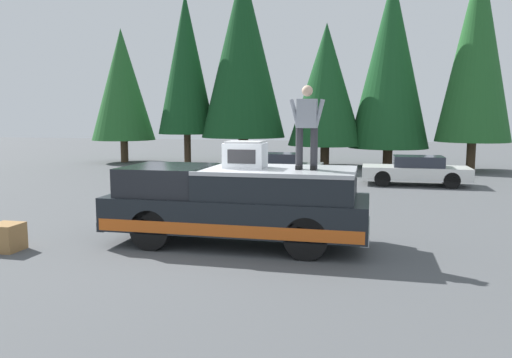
{
  "coord_description": "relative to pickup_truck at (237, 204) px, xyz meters",
  "views": [
    {
      "loc": [
        -9.9,
        -3.27,
        2.73
      ],
      "look_at": [
        0.68,
        -0.83,
        1.35
      ],
      "focal_mm": 34.85,
      "sensor_mm": 36.0,
      "label": 1
    }
  ],
  "objects": [
    {
      "name": "parked_car_white",
      "position": [
        10.41,
        -4.52,
        -0.29
      ],
      "size": [
        1.64,
        4.1,
        1.16
      ],
      "color": "white",
      "rests_on": "ground"
    },
    {
      "name": "wooden_crate",
      "position": [
        -1.6,
        4.44,
        -0.59
      ],
      "size": [
        0.56,
        0.56,
        0.56
      ],
      "primitive_type": "cube",
      "color": "olive",
      "rests_on": "ground"
    },
    {
      "name": "conifer_far_left",
      "position": [
        16.53,
        -7.66,
        5.16
      ],
      "size": [
        3.6,
        3.6,
        10.63
      ],
      "color": "#4C3826",
      "rests_on": "ground"
    },
    {
      "name": "conifer_center_left",
      "position": [
        17.03,
        -0.32,
        3.5
      ],
      "size": [
        4.03,
        4.03,
        7.62
      ],
      "color": "#4C3826",
      "rests_on": "ground"
    },
    {
      "name": "conifer_far_right",
      "position": [
        16.88,
        11.53,
        3.66
      ],
      "size": [
        3.67,
        3.67,
        7.77
      ],
      "color": "#4C3826",
      "rests_on": "ground"
    },
    {
      "name": "parked_car_grey",
      "position": [
        10.65,
        1.26,
        -0.29
      ],
      "size": [
        1.64,
        4.1,
        1.16
      ],
      "color": "gray",
      "rests_on": "ground"
    },
    {
      "name": "conifer_right",
      "position": [
        16.79,
        7.51,
        4.75
      ],
      "size": [
        3.23,
        3.23,
        9.55
      ],
      "color": "#4C3826",
      "rests_on": "ground"
    },
    {
      "name": "pickup_truck",
      "position": [
        0.0,
        0.0,
        0.0
      ],
      "size": [
        2.01,
        5.54,
        1.65
      ],
      "color": "black",
      "rests_on": "ground"
    },
    {
      "name": "compressor_unit",
      "position": [
        -0.01,
        -0.18,
        1.05
      ],
      "size": [
        0.65,
        0.84,
        0.56
      ],
      "color": "silver",
      "rests_on": "pickup_truck"
    },
    {
      "name": "person_on_truck_bed",
      "position": [
        -0.04,
        -1.47,
        1.68
      ],
      "size": [
        0.29,
        0.72,
        1.69
      ],
      "color": "#333338",
      "rests_on": "pickup_truck"
    },
    {
      "name": "conifer_center_right",
      "position": [
        16.79,
        4.2,
        5.31
      ],
      "size": [
        4.62,
        4.62,
        10.84
      ],
      "color": "#4C3826",
      "rests_on": "ground"
    },
    {
      "name": "ground_plane",
      "position": [
        -0.18,
        0.54,
        -0.87
      ],
      "size": [
        90.0,
        90.0,
        0.0
      ],
      "primitive_type": "plane",
      "color": "#4C4F51"
    },
    {
      "name": "conifer_left",
      "position": [
        17.54,
        -3.65,
        4.66
      ],
      "size": [
        4.21,
        4.21,
        10.06
      ],
      "color": "#4C3826",
      "rests_on": "ground"
    }
  ]
}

